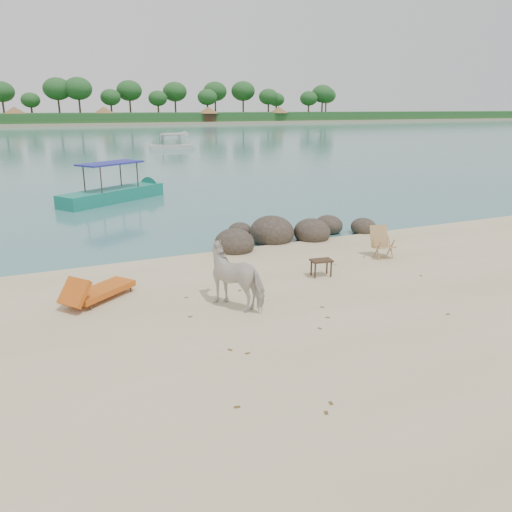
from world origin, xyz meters
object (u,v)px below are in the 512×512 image
at_px(boulders, 284,233).
at_px(cow, 238,276).
at_px(side_table, 321,269).
at_px(lounge_chair, 102,288).
at_px(boat_near, 111,169).
at_px(deck_chair, 384,243).

relative_size(boulders, cow, 3.78).
bearing_deg(boulders, cow, -127.23).
distance_m(cow, side_table, 3.08).
xyz_separation_m(cow, side_table, (2.88, 0.97, -0.49)).
height_order(boulders, lounge_chair, boulders).
height_order(cow, boat_near, boat_near).
height_order(boulders, deck_chair, deck_chair).
distance_m(lounge_chair, boat_near, 14.08).
bearing_deg(boat_near, lounge_chair, -132.05).
distance_m(boulders, deck_chair, 3.78).
bearing_deg(lounge_chair, boat_near, 43.07).
height_order(side_table, boat_near, boat_near).
bearing_deg(boulders, boat_near, 112.45).
xyz_separation_m(deck_chair, boat_near, (-6.09, 13.81, 1.09)).
height_order(cow, deck_chair, cow).
relative_size(cow, lounge_chair, 0.83).
xyz_separation_m(boulders, cow, (-3.83, -5.04, 0.50)).
height_order(lounge_chair, deck_chair, deck_chair).
bearing_deg(cow, lounge_chair, -61.80).
distance_m(boulders, lounge_chair, 7.50).
bearing_deg(deck_chair, side_table, -153.41).
xyz_separation_m(cow, deck_chair, (5.59, 1.71, -0.24)).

